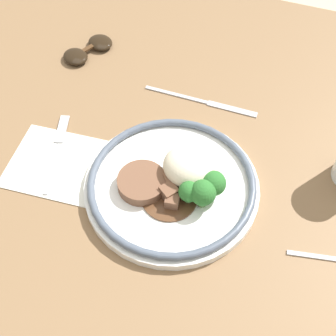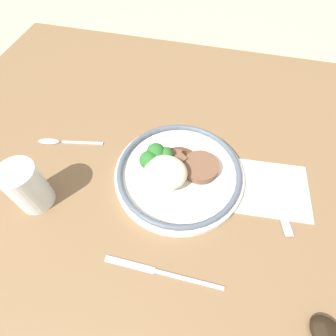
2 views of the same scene
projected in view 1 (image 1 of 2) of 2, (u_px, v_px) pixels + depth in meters
ground_plane at (164, 190)px, 0.80m from camera, size 8.00×8.00×0.00m
dining_table at (164, 182)px, 0.78m from camera, size 1.33×1.08×0.04m
napkin at (58, 164)px, 0.77m from camera, size 0.17×0.15×0.00m
plate at (175, 183)px, 0.73m from camera, size 0.27×0.27×0.07m
fork at (58, 145)px, 0.79m from camera, size 0.06×0.16×0.00m
knife at (205, 102)px, 0.86m from camera, size 0.21×0.01×0.00m
sunglasses at (88, 49)px, 0.93m from camera, size 0.10×0.12×0.02m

